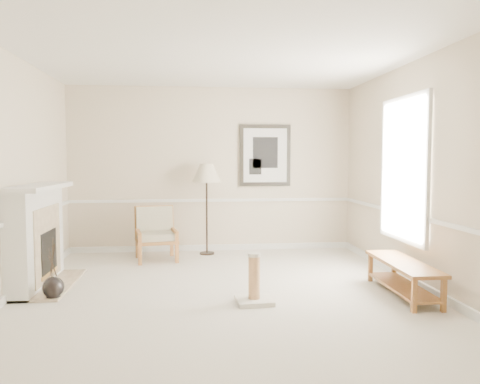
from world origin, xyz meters
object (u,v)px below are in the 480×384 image
at_px(floor_vase, 53,288).
at_px(bench, 403,273).
at_px(scratching_post, 254,287).
at_px(floor_lamp, 207,176).
at_px(armchair, 156,231).

distance_m(floor_vase, bench, 4.14).
bearing_deg(scratching_post, floor_lamp, 98.84).
height_order(armchair, bench, armchair).
bearing_deg(armchair, scratching_post, -73.09).
bearing_deg(floor_lamp, scratching_post, -81.16).
bearing_deg(bench, floor_vase, 176.44).
height_order(floor_vase, scratching_post, floor_vase).
bearing_deg(floor_lamp, bench, -49.93).
xyz_separation_m(armchair, scratching_post, (1.28, -2.49, -0.28)).
distance_m(armchair, scratching_post, 2.81).
relative_size(armchair, scratching_post, 1.50).
bearing_deg(scratching_post, armchair, 117.24).
distance_m(floor_lamp, scratching_post, 3.07).
xyz_separation_m(floor_vase, scratching_post, (2.31, -0.37, 0.05)).
relative_size(armchair, bench, 0.60).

